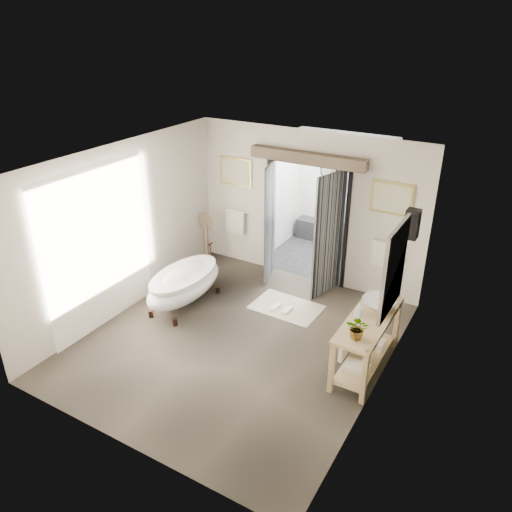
# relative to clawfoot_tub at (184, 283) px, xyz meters

# --- Properties ---
(ground_plane) EXTENTS (5.00, 5.00, 0.00)m
(ground_plane) POSITION_rel_clawfoot_tub_xyz_m (1.39, -0.47, -0.43)
(ground_plane) COLOR brown
(room_shell) EXTENTS (4.52, 5.02, 2.91)m
(room_shell) POSITION_rel_clawfoot_tub_xyz_m (1.35, -0.59, 1.43)
(room_shell) COLOR beige
(room_shell) RESTS_ON ground_plane
(shower_room) EXTENTS (2.22, 2.01, 2.51)m
(shower_room) POSITION_rel_clawfoot_tub_xyz_m (1.39, 3.52, 0.48)
(shower_room) COLOR black
(shower_room) RESTS_ON ground_plane
(back_wall_dressing) EXTENTS (3.82, 0.79, 2.52)m
(back_wall_dressing) POSITION_rel_clawfoot_tub_xyz_m (1.39, 1.85, 1.14)
(back_wall_dressing) COLOR black
(back_wall_dressing) RESTS_ON ground_plane
(clawfoot_tub) EXTENTS (0.80, 1.79, 0.88)m
(clawfoot_tub) POSITION_rel_clawfoot_tub_xyz_m (0.00, 0.00, 0.00)
(clawfoot_tub) COLOR black
(clawfoot_tub) RESTS_ON ground_plane
(vanity) EXTENTS (0.57, 1.60, 0.85)m
(vanity) POSITION_rel_clawfoot_tub_xyz_m (3.34, -0.11, 0.08)
(vanity) COLOR tan
(vanity) RESTS_ON ground_plane
(pedestal_mirror) EXTENTS (0.34, 0.22, 1.16)m
(pedestal_mirror) POSITION_rel_clawfoot_tub_xyz_m (-0.57, 1.49, 0.07)
(pedestal_mirror) COLOR brown
(pedestal_mirror) RESTS_ON ground_plane
(rug) EXTENTS (1.23, 0.84, 0.01)m
(rug) POSITION_rel_clawfoot_tub_xyz_m (1.62, 0.81, -0.42)
(rug) COLOR beige
(rug) RESTS_ON ground_plane
(slippers) EXTENTS (0.35, 0.26, 0.05)m
(slippers) POSITION_rel_clawfoot_tub_xyz_m (1.59, 0.68, -0.39)
(slippers) COLOR white
(slippers) RESTS_ON rug
(basin) EXTENTS (0.63, 0.63, 0.17)m
(basin) POSITION_rel_clawfoot_tub_xyz_m (3.40, 0.19, 0.51)
(basin) COLOR white
(basin) RESTS_ON vanity
(plant) EXTENTS (0.32, 0.29, 0.33)m
(plant) POSITION_rel_clawfoot_tub_xyz_m (3.38, -0.64, 0.59)
(plant) COLOR gray
(plant) RESTS_ON vanity
(soap_bottle_a) EXTENTS (0.09, 0.09, 0.19)m
(soap_bottle_a) POSITION_rel_clawfoot_tub_xyz_m (3.20, -0.11, 0.52)
(soap_bottle_a) COLOR gray
(soap_bottle_a) RESTS_ON vanity
(soap_bottle_b) EXTENTS (0.14, 0.14, 0.16)m
(soap_bottle_b) POSITION_rel_clawfoot_tub_xyz_m (3.34, 0.45, 0.50)
(soap_bottle_b) COLOR gray
(soap_bottle_b) RESTS_ON vanity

